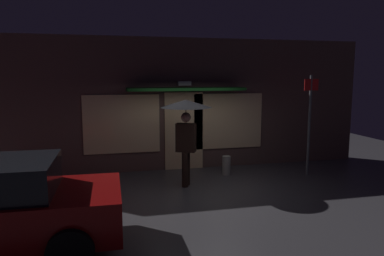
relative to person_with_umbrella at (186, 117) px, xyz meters
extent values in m
plane|color=#423F44|center=(0.30, -0.56, -1.69)|extent=(18.00, 18.00, 0.00)
cube|color=brown|center=(0.30, 1.79, 0.17)|extent=(10.89, 0.30, 3.71)
cube|color=#F9D199|center=(0.30, 1.62, -0.59)|extent=(1.10, 0.04, 2.20)
cube|color=#F9D199|center=(-1.43, 1.62, -0.34)|extent=(2.06, 0.04, 1.60)
cube|color=#F9D199|center=(1.62, 1.62, -0.34)|extent=(2.06, 0.04, 1.60)
cube|color=white|center=(0.30, 1.54, 0.76)|extent=(0.36, 0.16, 0.12)
cube|color=#144C19|center=(0.30, 1.29, 0.61)|extent=(3.20, 0.70, 0.08)
cylinder|color=black|center=(-0.05, -0.09, -1.26)|extent=(0.15, 0.15, 0.85)
cylinder|color=black|center=(0.05, 0.09, -1.26)|extent=(0.15, 0.15, 0.85)
cube|color=black|center=(0.00, 0.00, -0.50)|extent=(0.52, 0.42, 0.68)
cube|color=silver|center=(0.06, -0.12, -0.50)|extent=(0.13, 0.08, 0.55)
cube|color=#B28C19|center=(0.06, -0.12, -0.52)|extent=(0.06, 0.04, 0.44)
sphere|color=tan|center=(0.00, 0.00, -0.01)|extent=(0.23, 0.23, 0.23)
cylinder|color=slate|center=(0.00, 0.00, -0.03)|extent=(0.02, 0.02, 0.87)
cone|color=black|center=(0.00, 0.00, 0.32)|extent=(1.22, 1.22, 0.18)
cylinder|color=black|center=(-2.35, -1.86, -1.37)|extent=(0.64, 0.23, 0.64)
cylinder|color=black|center=(-2.37, -3.54, -1.37)|extent=(0.64, 0.23, 0.64)
cylinder|color=#595B60|center=(3.41, 0.23, -0.35)|extent=(0.07, 0.07, 2.67)
cube|color=red|center=(3.41, 0.21, 0.74)|extent=(0.40, 0.02, 0.30)
cylinder|color=#9E998E|center=(1.28, 0.74, -1.43)|extent=(0.23, 0.23, 0.51)
camera|label=1|loc=(-1.85, -8.40, 0.96)|focal=34.13mm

